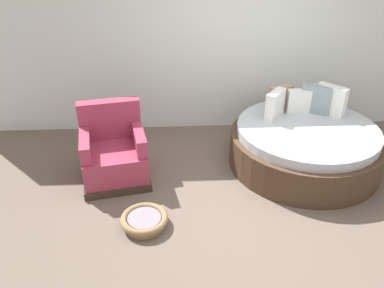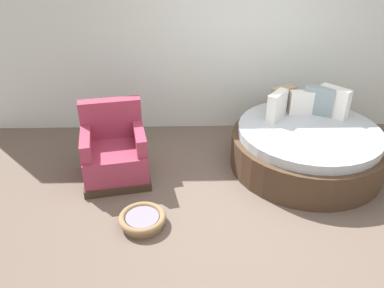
{
  "view_description": "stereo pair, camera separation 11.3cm",
  "coord_description": "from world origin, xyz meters",
  "views": [
    {
      "loc": [
        -0.84,
        -3.45,
        2.81
      ],
      "look_at": [
        -0.62,
        0.48,
        0.55
      ],
      "focal_mm": 35.82,
      "sensor_mm": 36.0,
      "label": 1
    },
    {
      "loc": [
        -0.72,
        -3.46,
        2.81
      ],
      "look_at": [
        -0.62,
        0.48,
        0.55
      ],
      "focal_mm": 35.82,
      "sensor_mm": 36.0,
      "label": 2
    }
  ],
  "objects": [
    {
      "name": "pet_basket",
      "position": [
        -1.17,
        -0.29,
        0.07
      ],
      "size": [
        0.51,
        0.51,
        0.13
      ],
      "color": "#8E704C",
      "rests_on": "ground_plane"
    },
    {
      "name": "round_daybed",
      "position": [
        0.88,
        0.84,
        0.29
      ],
      "size": [
        1.96,
        1.96,
        0.97
      ],
      "color": "#473323",
      "rests_on": "ground_plane"
    },
    {
      "name": "back_wall",
      "position": [
        0.0,
        2.08,
        1.35
      ],
      "size": [
        8.0,
        0.12,
        2.7
      ],
      "primitive_type": "cube",
      "color": "silver",
      "rests_on": "ground_plane"
    },
    {
      "name": "ground_plane",
      "position": [
        0.0,
        0.0,
        -0.01
      ],
      "size": [
        8.0,
        8.0,
        0.02
      ],
      "primitive_type": "cube",
      "color": "#66564C"
    },
    {
      "name": "red_armchair",
      "position": [
        -1.59,
        0.67,
        0.33
      ],
      "size": [
        0.93,
        0.93,
        0.94
      ],
      "color": "#38281E",
      "rests_on": "ground_plane"
    }
  ]
}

